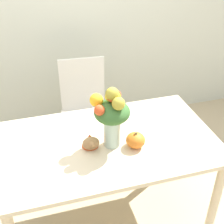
{
  "coord_description": "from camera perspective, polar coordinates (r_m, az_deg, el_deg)",
  "views": [
    {
      "loc": [
        -0.42,
        -1.55,
        2.02
      ],
      "look_at": [
        0.02,
        -0.04,
        1.0
      ],
      "focal_mm": 50.0,
      "sensor_mm": 36.0,
      "label": 1
    }
  ],
  "objects": [
    {
      "name": "ground_plane",
      "position": [
        2.58,
        -0.72,
        -18.53
      ],
      "size": [
        12.0,
        12.0,
        0.0
      ],
      "primitive_type": "plane",
      "color": "tan"
    },
    {
      "name": "dining_table",
      "position": [
        2.11,
        -0.84,
        -7.43
      ],
      "size": [
        1.43,
        0.84,
        0.75
      ],
      "color": "beige",
      "rests_on": "ground_plane"
    },
    {
      "name": "flower_vase",
      "position": [
        1.88,
        -0.11,
        -0.57
      ],
      "size": [
        0.23,
        0.22,
        0.41
      ],
      "color": "#B2CCBC",
      "rests_on": "dining_table"
    },
    {
      "name": "pumpkin",
      "position": [
        1.98,
        4.33,
        -5.15
      ],
      "size": [
        0.12,
        0.12,
        0.11
      ],
      "color": "orange",
      "rests_on": "dining_table"
    },
    {
      "name": "turkey_figurine",
      "position": [
        1.97,
        -3.98,
        -5.39
      ],
      "size": [
        0.11,
        0.15,
        0.09
      ],
      "color": "#A87A4C",
      "rests_on": "dining_table"
    },
    {
      "name": "dining_chair_near_window",
      "position": [
        2.83,
        -4.94,
        0.03
      ],
      "size": [
        0.45,
        0.45,
        0.95
      ],
      "rotation": [
        0.0,
        0.0,
        -0.08
      ],
      "color": "white",
      "rests_on": "ground_plane"
    }
  ]
}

